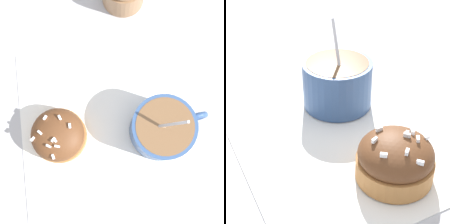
# 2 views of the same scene
# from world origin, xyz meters

# --- Properties ---
(ground_plane) EXTENTS (3.00, 3.00, 0.00)m
(ground_plane) POSITION_xyz_m (0.00, 0.00, 0.00)
(ground_plane) COLOR #B2B2B7
(paper_napkin) EXTENTS (0.29, 0.28, 0.00)m
(paper_napkin) POSITION_xyz_m (0.00, 0.00, 0.00)
(paper_napkin) COLOR white
(paper_napkin) RESTS_ON ground_plane
(coffee_cup) EXTENTS (0.12, 0.09, 0.11)m
(coffee_cup) POSITION_xyz_m (-0.08, 0.01, 0.04)
(coffee_cup) COLOR #335184
(coffee_cup) RESTS_ON paper_napkin
(frosted_pastry) EXTENTS (0.08, 0.08, 0.06)m
(frosted_pastry) POSITION_xyz_m (0.08, 0.01, 0.03)
(frosted_pastry) COLOR #B2753D
(frosted_pastry) RESTS_ON paper_napkin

